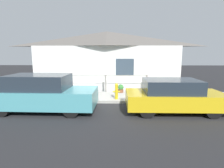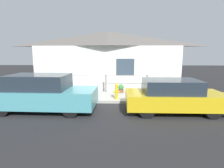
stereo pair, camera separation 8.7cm
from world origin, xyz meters
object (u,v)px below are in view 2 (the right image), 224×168
fire_hydrant (116,91)px  potted_plant_near_hydrant (121,88)px  car_left (43,93)px  car_right (173,96)px

fire_hydrant → potted_plant_near_hydrant: fire_hydrant is taller
car_left → car_right: 5.36m
car_right → fire_hydrant: bearing=147.8°
car_left → fire_hydrant: (3.04, 1.47, -0.19)m
fire_hydrant → car_right: bearing=-32.5°
car_left → potted_plant_near_hydrant: size_ratio=9.10×
potted_plant_near_hydrant → fire_hydrant: bearing=-99.2°
car_left → fire_hydrant: size_ratio=5.41×
fire_hydrant → potted_plant_near_hydrant: 1.58m
car_right → fire_hydrant: size_ratio=4.88×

